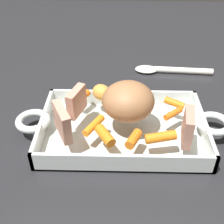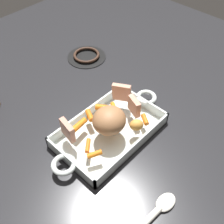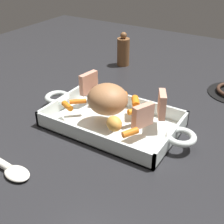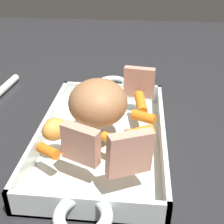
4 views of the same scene
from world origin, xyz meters
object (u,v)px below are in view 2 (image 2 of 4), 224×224
(roasting_dish, at_px, (110,131))
(baby_carrot_short, at_px, (95,154))
(roast_slice_thin, at_px, (122,92))
(baby_carrot_southwest, at_px, (103,108))
(roast_slice_thick, at_px, (68,130))
(baby_carrot_northwest, at_px, (145,119))
(stove_burner_rear, at_px, (87,56))
(baby_carrot_long, at_px, (79,125))
(baby_carrot_southeast, at_px, (90,115))
(pork_roast, at_px, (109,120))
(potato_corner, at_px, (136,125))
(serving_spoon, at_px, (151,217))
(baby_carrot_center_right, at_px, (115,109))
(roast_slice_outer, at_px, (134,106))
(baby_carrot_northeast, at_px, (88,146))

(roasting_dish, height_order, baby_carrot_short, baby_carrot_short)
(roast_slice_thin, height_order, baby_carrot_southwest, roast_slice_thin)
(roasting_dish, bearing_deg, baby_carrot_short, -157.04)
(roast_slice_thick, height_order, baby_carrot_northwest, roast_slice_thick)
(baby_carrot_short, height_order, stove_burner_rear, baby_carrot_short)
(roast_slice_thin, xyz_separation_m, baby_carrot_long, (-0.20, 0.01, -0.02))
(roast_slice_thick, distance_m, baby_carrot_southeast, 0.11)
(roast_slice_thin, distance_m, stove_burner_rear, 0.37)
(pork_roast, relative_size, potato_corner, 2.42)
(serving_spoon, bearing_deg, baby_carrot_southeast, 76.21)
(baby_carrot_southwest, relative_size, baby_carrot_southeast, 1.11)
(roast_slice_thin, xyz_separation_m, baby_carrot_southwest, (-0.09, 0.01, -0.02))
(baby_carrot_southwest, height_order, baby_carrot_short, baby_carrot_southwest)
(roast_slice_thin, relative_size, serving_spoon, 0.29)
(baby_carrot_center_right, bearing_deg, baby_carrot_southwest, 126.47)
(roast_slice_thin, bearing_deg, baby_carrot_southwest, 171.53)
(roast_slice_outer, bearing_deg, baby_carrot_northwest, -96.62)
(roast_slice_thin, distance_m, baby_carrot_southwest, 0.09)
(baby_carrot_short, relative_size, baby_carrot_southeast, 1.02)
(roasting_dish, xyz_separation_m, roast_slice_thick, (-0.13, 0.07, 0.06))
(baby_carrot_long, relative_size, baby_carrot_southeast, 1.35)
(roasting_dish, height_order, baby_carrot_northwest, baby_carrot_northwest)
(roasting_dish, xyz_separation_m, serving_spoon, (-0.14, -0.29, -0.01))
(pork_roast, relative_size, baby_carrot_southwest, 2.24)
(baby_carrot_long, bearing_deg, roasting_dish, -43.13)
(baby_carrot_northwest, height_order, baby_carrot_southwest, baby_carrot_southwest)
(pork_roast, bearing_deg, roasting_dish, 40.10)
(pork_roast, bearing_deg, roast_slice_outer, -5.54)
(baby_carrot_center_right, bearing_deg, baby_carrot_southeast, 152.99)
(roast_slice_outer, xyz_separation_m, roast_slice_thin, (0.02, 0.08, 0.00))
(baby_carrot_northeast, height_order, stove_burner_rear, baby_carrot_northeast)
(baby_carrot_southwest, height_order, stove_burner_rear, baby_carrot_southwest)
(baby_carrot_northwest, bearing_deg, roast_slice_thin, 78.90)
(baby_carrot_long, xyz_separation_m, baby_carrot_short, (-0.05, -0.12, -0.00))
(baby_carrot_southeast, relative_size, serving_spoon, 0.19)
(roasting_dish, xyz_separation_m, roast_slice_outer, (0.10, -0.02, 0.06))
(stove_burner_rear, bearing_deg, roast_slice_thin, -111.51)
(baby_carrot_long, relative_size, baby_carrot_southwest, 1.22)
(baby_carrot_southwest, distance_m, baby_carrot_short, 0.20)
(baby_carrot_northeast, distance_m, baby_carrot_long, 0.09)
(baby_carrot_center_right, relative_size, stove_burner_rear, 0.35)
(baby_carrot_long, bearing_deg, serving_spoon, -100.06)
(baby_carrot_northeast, bearing_deg, baby_carrot_northwest, -16.82)
(pork_roast, distance_m, roast_slice_thin, 0.15)
(roast_slice_thick, xyz_separation_m, baby_carrot_center_right, (0.19, -0.03, -0.02))
(baby_carrot_short, distance_m, potato_corner, 0.17)
(roast_slice_outer, relative_size, potato_corner, 1.30)
(potato_corner, xyz_separation_m, stove_burner_rear, (0.21, 0.47, -0.06))
(baby_carrot_northwest, relative_size, stove_burner_rear, 0.23)
(potato_corner, bearing_deg, baby_carrot_northwest, 0.12)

